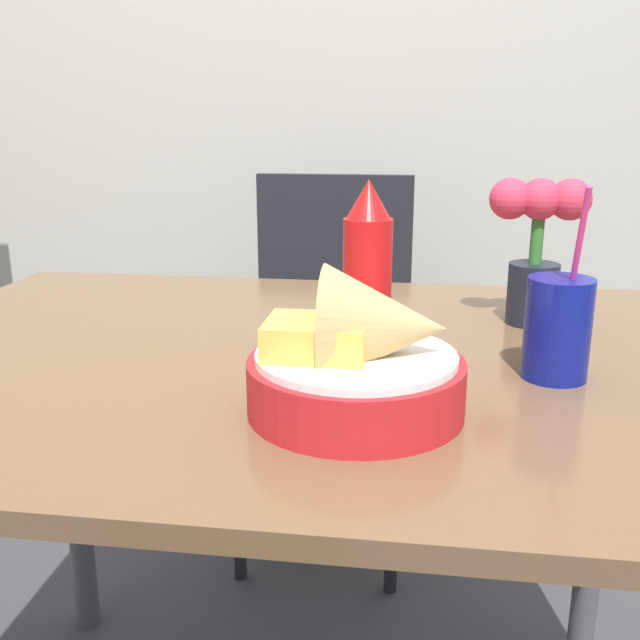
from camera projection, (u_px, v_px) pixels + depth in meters
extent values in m
cube|color=#B7B2A3|center=(366.00, 33.00, 2.00)|extent=(7.00, 0.06, 2.60)
cube|color=brown|center=(284.00, 359.00, 0.95)|extent=(1.16, 0.85, 0.02)
cylinder|color=#4C4C51|center=(73.00, 467.00, 1.47)|extent=(0.05, 0.05, 0.75)
cylinder|color=#4C4C51|center=(596.00, 504.00, 1.33)|extent=(0.05, 0.05, 0.75)
cylinder|color=black|center=(238.00, 497.00, 1.67)|extent=(0.03, 0.03, 0.44)
cylinder|color=black|center=(392.00, 508.00, 1.62)|extent=(0.03, 0.03, 0.44)
cylinder|color=black|center=(270.00, 432.00, 2.01)|extent=(0.03, 0.03, 0.44)
cylinder|color=black|center=(398.00, 440.00, 1.96)|extent=(0.03, 0.03, 0.44)
cube|color=black|center=(325.00, 382.00, 1.75)|extent=(0.40, 0.40, 0.02)
cube|color=black|center=(334.00, 268.00, 1.86)|extent=(0.40, 0.03, 0.48)
cylinder|color=red|center=(356.00, 386.00, 0.74)|extent=(0.23, 0.23, 0.06)
cylinder|color=white|center=(356.00, 356.00, 0.73)|extent=(0.21, 0.21, 0.01)
cone|color=tan|center=(385.00, 326.00, 0.72)|extent=(0.12, 0.12, 0.12)
cube|color=#E5C14C|center=(316.00, 341.00, 0.72)|extent=(0.10, 0.08, 0.04)
cylinder|color=red|center=(367.00, 290.00, 0.89)|extent=(0.06, 0.06, 0.18)
cone|color=red|center=(369.00, 199.00, 0.86)|extent=(0.06, 0.06, 0.05)
cylinder|color=navy|center=(557.00, 329.00, 0.83)|extent=(0.08, 0.08, 0.12)
cylinder|color=black|center=(557.00, 337.00, 0.83)|extent=(0.07, 0.07, 0.10)
cylinder|color=#EA3884|center=(572.00, 284.00, 0.81)|extent=(0.01, 0.08, 0.23)
cylinder|color=black|center=(532.00, 294.00, 1.06)|extent=(0.07, 0.07, 0.09)
cylinder|color=#33722D|center=(537.00, 236.00, 1.03)|extent=(0.02, 0.02, 0.08)
sphere|color=#DB334C|center=(540.00, 199.00, 1.02)|extent=(0.06, 0.06, 0.06)
sphere|color=#DB334C|center=(510.00, 199.00, 1.02)|extent=(0.06, 0.06, 0.06)
sphere|color=#DB334C|center=(571.00, 200.00, 1.01)|extent=(0.06, 0.06, 0.06)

